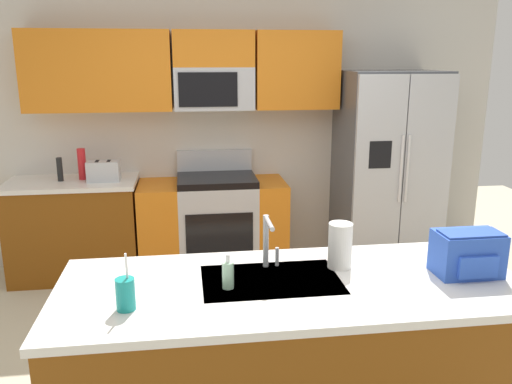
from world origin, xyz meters
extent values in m
plane|color=beige|center=(0.00, 0.00, 0.00)|extent=(9.00, 9.00, 0.00)
cube|color=beige|center=(0.00, 2.15, 1.30)|extent=(5.20, 0.10, 2.60)
cube|color=orange|center=(-1.50, 1.94, 1.85)|extent=(0.70, 0.32, 0.70)
cube|color=orange|center=(-0.86, 1.94, 1.85)|extent=(0.57, 0.32, 0.70)
cube|color=orange|center=(0.57, 1.94, 1.85)|extent=(0.77, 0.32, 0.70)
cube|color=#B7BABF|center=(-0.20, 1.94, 1.69)|extent=(0.72, 0.32, 0.38)
cube|color=black|center=(-0.26, 1.78, 1.69)|extent=(0.52, 0.01, 0.30)
cube|color=orange|center=(-0.20, 1.94, 2.04)|extent=(0.72, 0.32, 0.32)
cube|color=brown|center=(-1.49, 1.80, 0.43)|extent=(1.11, 0.60, 0.86)
cube|color=silver|center=(-1.49, 1.80, 0.88)|extent=(1.14, 0.63, 0.04)
cube|color=#B7BABF|center=(-0.20, 1.80, 0.42)|extent=(0.72, 0.60, 0.84)
cube|color=black|center=(-0.20, 1.50, 0.45)|extent=(0.60, 0.01, 0.36)
cube|color=black|center=(-0.20, 1.80, 0.87)|extent=(0.72, 0.60, 0.06)
cube|color=#B7BABF|center=(-0.20, 2.07, 1.00)|extent=(0.72, 0.06, 0.20)
cube|color=orange|center=(-0.74, 1.80, 0.42)|extent=(0.36, 0.60, 0.84)
cube|color=orange|center=(0.30, 1.80, 0.42)|extent=(0.28, 0.60, 0.84)
cube|color=#4C4F54|center=(1.43, 1.75, 0.93)|extent=(0.90, 0.70, 1.85)
cube|color=#B7BABF|center=(1.20, 1.38, 0.93)|extent=(0.44, 0.04, 1.81)
cube|color=#B7BABF|center=(1.65, 1.38, 0.93)|extent=(0.44, 0.04, 1.81)
cylinder|color=silver|center=(1.40, 1.35, 1.02)|extent=(0.02, 0.02, 0.60)
cylinder|color=silver|center=(1.46, 1.35, 1.02)|extent=(0.02, 0.02, 0.60)
cube|color=black|center=(1.20, 1.36, 1.15)|extent=(0.20, 0.00, 0.24)
cube|color=brown|center=(0.02, -0.60, 0.43)|extent=(2.24, 0.87, 0.86)
cube|color=silver|center=(0.02, -0.60, 0.88)|extent=(2.28, 0.91, 0.04)
cube|color=#B7BABF|center=(-0.08, -0.55, 0.89)|extent=(0.68, 0.44, 0.03)
cube|color=#B7BABF|center=(-1.20, 1.75, 0.99)|extent=(0.28, 0.16, 0.18)
cube|color=black|center=(-1.25, 1.75, 1.08)|extent=(0.03, 0.11, 0.01)
cube|color=black|center=(-1.15, 1.75, 1.08)|extent=(0.03, 0.11, 0.01)
cylinder|color=black|center=(-1.58, 1.80, 1.01)|extent=(0.05, 0.05, 0.21)
cylinder|color=red|center=(-1.40, 1.84, 1.04)|extent=(0.07, 0.07, 0.28)
cylinder|color=#B7BABF|center=(-0.08, -0.38, 1.04)|extent=(0.03, 0.03, 0.28)
cylinder|color=#B7BABF|center=(-0.08, -0.48, 1.17)|extent=(0.02, 0.20, 0.02)
cylinder|color=#B7BABF|center=(-0.02, -0.38, 0.95)|extent=(0.02, 0.02, 0.10)
cylinder|color=teal|center=(-0.75, -0.77, 0.97)|extent=(0.08, 0.08, 0.14)
cylinder|color=white|center=(-0.74, -0.77, 1.09)|extent=(0.01, 0.03, 0.14)
cylinder|color=#A5D8B2|center=(-0.29, -0.61, 0.97)|extent=(0.06, 0.06, 0.13)
cylinder|color=white|center=(-0.29, -0.61, 1.05)|extent=(0.02, 0.02, 0.04)
cylinder|color=white|center=(0.30, -0.44, 1.02)|extent=(0.12, 0.12, 0.24)
cube|color=blue|center=(0.91, -0.61, 1.01)|extent=(0.32, 0.20, 0.22)
cube|color=#2749A9|center=(0.91, -0.63, 1.11)|extent=(0.30, 0.14, 0.03)
cube|color=blue|center=(0.91, -0.72, 0.98)|extent=(0.20, 0.03, 0.11)
camera|label=1|loc=(-0.47, -2.89, 1.96)|focal=36.47mm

